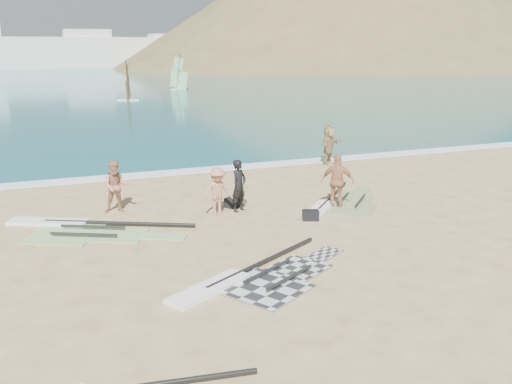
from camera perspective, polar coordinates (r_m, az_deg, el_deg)
name	(u,v)px	position (r m, az deg, el deg)	size (l,w,h in m)	color
ground	(342,255)	(16.44, 8.61, -6.26)	(300.00, 300.00, 0.00)	tan
sea	(54,71)	(145.48, -19.51, 11.33)	(300.00, 240.00, 0.06)	#0C5157
surf_line	(210,170)	(27.29, -4.67, 2.18)	(300.00, 1.20, 0.04)	white
headland_main	(366,67)	(170.82, 10.97, 12.22)	(143.00, 143.00, 45.00)	olive
headland_minor	(441,64)	(199.70, 18.00, 12.07)	(70.00, 70.00, 28.00)	olive
rig_grey	(254,279)	(14.53, -0.21, -8.73)	(5.64, 3.93, 0.20)	#242527
rig_green	(79,228)	(19.26, -17.27, -3.50)	(5.77, 4.33, 0.20)	#63BA28
rig_orange	(338,204)	(21.43, 8.24, -1.20)	(4.67, 4.35, 0.20)	#FFAA12
gear_bag_near	(233,202)	(20.96, -2.32, -1.04)	(0.57, 0.41, 0.36)	black
gear_bag_far	(311,215)	(19.51, 5.48, -2.32)	(0.56, 0.39, 0.33)	black
person_wetsuit	(239,186)	(20.29, -1.71, 0.64)	(0.68, 0.45, 1.87)	black
beachgoer_left	(116,186)	(20.77, -13.82, 0.54)	(0.90, 0.70, 1.86)	#B3785A
beachgoer_mid	(218,192)	(19.80, -3.86, 0.04)	(1.11, 0.64, 1.71)	#B47659
beachgoer_back	(338,181)	(20.84, 8.15, 1.06)	(1.17, 0.49, 2.00)	#B57553
beachgoer_right	(329,145)	(28.76, 7.31, 4.73)	(1.82, 0.58, 1.97)	tan
windsurfer_centre	(128,89)	(63.81, -12.69, 10.03)	(2.47, 2.78, 4.34)	white
windsurfer_right	(179,80)	(78.72, -7.71, 11.08)	(2.60, 2.69, 4.82)	white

